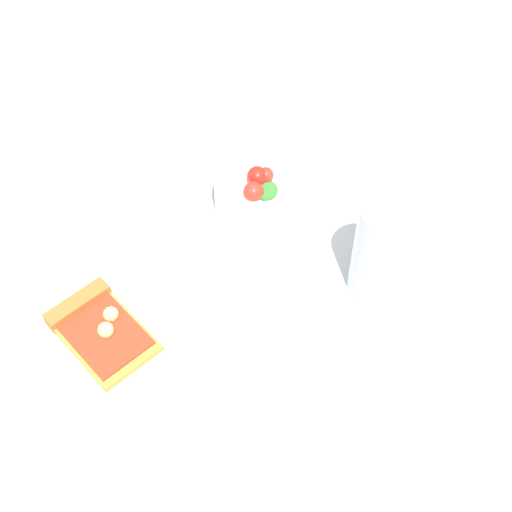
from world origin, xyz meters
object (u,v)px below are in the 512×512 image
object	(u,v)px
pizza_slice_main	(98,327)
salad_bowl	(262,190)
plate	(123,327)
soda_glass	(384,251)

from	to	relation	value
pizza_slice_main	salad_bowl	size ratio (longest dim) A/B	0.97
plate	salad_bowl	xyz separation A→B (m)	(-0.04, 0.25, 0.02)
pizza_slice_main	salad_bowl	xyz separation A→B (m)	(-0.03, 0.27, 0.01)
plate	pizza_slice_main	xyz separation A→B (m)	(-0.01, -0.02, 0.01)
plate	soda_glass	bearing A→B (deg)	60.99
soda_glass	pizza_slice_main	bearing A→B (deg)	-118.58
plate	soda_glass	xyz separation A→B (m)	(0.15, 0.27, 0.06)
salad_bowl	plate	bearing A→B (deg)	-81.24
salad_bowl	pizza_slice_main	bearing A→B (deg)	-84.10
soda_glass	plate	bearing A→B (deg)	-119.01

